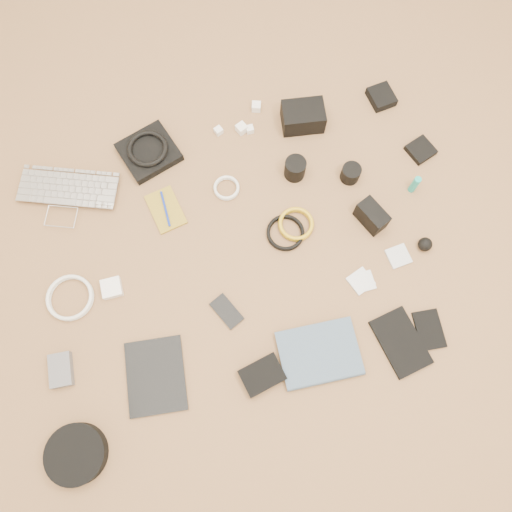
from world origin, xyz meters
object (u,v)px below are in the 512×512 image
object	(u,v)px
dslr_camera	(303,117)
headphone_case	(76,454)
paperback	(327,383)
laptop	(66,201)
phone	(227,311)
tablet	(156,376)

from	to	relation	value
dslr_camera	headphone_case	size ratio (longest dim) A/B	0.84
dslr_camera	paperback	distance (m)	0.91
dslr_camera	paperback	bearing A→B (deg)	-93.76
laptop	phone	size ratio (longest dim) A/B	3.07
tablet	paperback	world-z (taller)	paperback
dslr_camera	tablet	xyz separation A→B (m)	(-0.71, -0.71, -0.04)
headphone_case	paperback	xyz separation A→B (m)	(0.76, -0.02, -0.01)
phone	headphone_case	distance (m)	0.60
phone	paperback	size ratio (longest dim) A/B	0.45
headphone_case	tablet	bearing A→B (deg)	29.04
headphone_case	paperback	bearing A→B (deg)	-1.84
tablet	paperback	size ratio (longest dim) A/B	0.93
laptop	tablet	distance (m)	0.67
laptop	headphone_case	distance (m)	0.81
tablet	laptop	bearing A→B (deg)	111.50
dslr_camera	tablet	size ratio (longest dim) A/B	0.64
phone	dslr_camera	bearing A→B (deg)	28.85
laptop	headphone_case	world-z (taller)	headphone_case
laptop	dslr_camera	size ratio (longest dim) A/B	2.29
phone	paperback	distance (m)	0.38
tablet	paperback	bearing A→B (deg)	-11.15
headphone_case	laptop	bearing A→B (deg)	81.73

